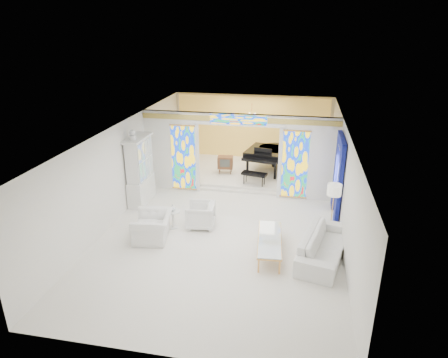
% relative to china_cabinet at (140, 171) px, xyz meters
% --- Properties ---
extents(floor, '(12.00, 12.00, 0.00)m').
position_rel_china_cabinet_xyz_m(floor, '(3.22, -0.60, -1.17)').
color(floor, silver).
rests_on(floor, ground).
extents(ceiling, '(7.00, 12.00, 0.02)m').
position_rel_china_cabinet_xyz_m(ceiling, '(3.22, -0.60, 1.83)').
color(ceiling, white).
rests_on(ceiling, wall_back).
extents(wall_back, '(7.00, 0.02, 3.00)m').
position_rel_china_cabinet_xyz_m(wall_back, '(3.22, 5.40, 0.33)').
color(wall_back, white).
rests_on(wall_back, floor).
extents(wall_front, '(7.00, 0.02, 3.00)m').
position_rel_china_cabinet_xyz_m(wall_front, '(3.22, -6.60, 0.33)').
color(wall_front, white).
rests_on(wall_front, floor).
extents(wall_left, '(0.02, 12.00, 3.00)m').
position_rel_china_cabinet_xyz_m(wall_left, '(-0.28, -0.60, 0.33)').
color(wall_left, white).
rests_on(wall_left, floor).
extents(wall_right, '(0.02, 12.00, 3.00)m').
position_rel_china_cabinet_xyz_m(wall_right, '(6.72, -0.60, 0.33)').
color(wall_right, white).
rests_on(wall_right, floor).
extents(partition_wall, '(7.00, 0.22, 3.00)m').
position_rel_china_cabinet_xyz_m(partition_wall, '(3.22, 1.40, 0.48)').
color(partition_wall, white).
rests_on(partition_wall, floor).
extents(stained_glass_left, '(0.90, 0.04, 2.40)m').
position_rel_china_cabinet_xyz_m(stained_glass_left, '(1.19, 1.29, 0.13)').
color(stained_glass_left, gold).
rests_on(stained_glass_left, partition_wall).
extents(stained_glass_right, '(0.90, 0.04, 2.40)m').
position_rel_china_cabinet_xyz_m(stained_glass_right, '(5.25, 1.29, 0.13)').
color(stained_glass_right, gold).
rests_on(stained_glass_right, partition_wall).
extents(stained_glass_transom, '(2.00, 0.04, 0.34)m').
position_rel_china_cabinet_xyz_m(stained_glass_transom, '(3.22, 1.29, 1.65)').
color(stained_glass_transom, gold).
rests_on(stained_glass_transom, partition_wall).
extents(alcove_platform, '(6.80, 3.80, 0.18)m').
position_rel_china_cabinet_xyz_m(alcove_platform, '(3.22, 3.50, -1.08)').
color(alcove_platform, silver).
rests_on(alcove_platform, floor).
extents(gold_curtain_back, '(6.70, 0.10, 2.90)m').
position_rel_china_cabinet_xyz_m(gold_curtain_back, '(3.22, 5.28, 0.33)').
color(gold_curtain_back, '#FFC858').
rests_on(gold_curtain_back, wall_back).
extents(chandelier, '(0.48, 0.48, 0.30)m').
position_rel_china_cabinet_xyz_m(chandelier, '(3.42, 3.40, 1.38)').
color(chandelier, '#D8994B').
rests_on(chandelier, ceiling).
extents(blue_drapes, '(0.14, 1.85, 2.65)m').
position_rel_china_cabinet_xyz_m(blue_drapes, '(6.62, 0.10, 0.41)').
color(blue_drapes, navy).
rests_on(blue_drapes, wall_right).
extents(china_cabinet, '(0.56, 1.46, 2.72)m').
position_rel_china_cabinet_xyz_m(china_cabinet, '(0.00, 0.00, 0.00)').
color(china_cabinet, silver).
rests_on(china_cabinet, floor).
extents(armchair_left, '(1.23, 1.35, 0.78)m').
position_rel_china_cabinet_xyz_m(armchair_left, '(1.31, -2.40, -0.78)').
color(armchair_left, white).
rests_on(armchair_left, floor).
extents(armchair_right, '(0.93, 0.91, 0.78)m').
position_rel_china_cabinet_xyz_m(armchair_right, '(2.49, -1.39, -0.78)').
color(armchair_right, silver).
rests_on(armchair_right, floor).
extents(sofa, '(1.55, 2.71, 0.75)m').
position_rel_china_cabinet_xyz_m(sofa, '(6.17, -2.50, -0.80)').
color(sofa, white).
rests_on(sofa, floor).
extents(side_table, '(0.55, 0.55, 0.58)m').
position_rel_china_cabinet_xyz_m(side_table, '(1.68, -1.63, -0.79)').
color(side_table, silver).
rests_on(side_table, floor).
extents(vase, '(0.23, 0.23, 0.20)m').
position_rel_china_cabinet_xyz_m(vase, '(1.68, -1.63, -0.49)').
color(vase, silver).
rests_on(vase, side_table).
extents(coffee_table, '(0.79, 2.11, 0.46)m').
position_rel_china_cabinet_xyz_m(coffee_table, '(4.73, -2.54, -0.75)').
color(coffee_table, silver).
rests_on(coffee_table, floor).
extents(floor_lamp, '(0.52, 0.52, 1.67)m').
position_rel_china_cabinet_xyz_m(floor_lamp, '(6.42, -1.26, 0.25)').
color(floor_lamp, '#D8994B').
rests_on(floor_lamp, floor).
extents(grand_piano, '(2.21, 3.02, 1.16)m').
position_rel_china_cabinet_xyz_m(grand_piano, '(4.23, 3.57, -0.20)').
color(grand_piano, black).
rests_on(grand_piano, alcove_platform).
extents(tv_console, '(0.65, 0.47, 0.71)m').
position_rel_china_cabinet_xyz_m(tv_console, '(2.44, 2.96, -0.53)').
color(tv_console, brown).
rests_on(tv_console, alcove_platform).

